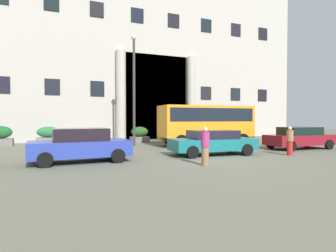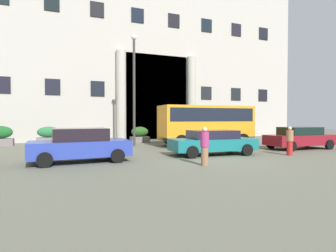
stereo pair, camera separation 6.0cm
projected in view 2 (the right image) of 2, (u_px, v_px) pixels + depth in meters
The scene contains 16 objects.
ground_plane at pixel (209, 159), 13.76m from camera, with size 80.00×64.00×0.12m, color #5F6050.
office_building_facade at pixel (126, 40), 29.68m from camera, with size 36.60×9.70×20.96m.
orange_minibus at pixel (206, 122), 19.93m from camera, with size 6.82×3.01×2.88m.
bus_stop_sign at pixel (242, 124), 22.99m from camera, with size 0.44×0.08×2.46m.
hedge_planter_far_east at pixel (176, 131), 24.49m from camera, with size 1.84×0.76×1.70m.
hedge_planter_entrance_left at pixel (140, 135), 22.92m from camera, with size 1.49×0.95×1.29m.
hedge_planter_west at pixel (0, 136), 19.62m from camera, with size 1.66×0.89×1.44m.
hedge_planter_east at pixel (49, 136), 20.45m from camera, with size 1.65×0.85×1.37m.
parked_estate_mid at pixel (212, 142), 14.82m from camera, with size 4.70×2.22×1.33m.
parked_coupe_end at pixel (80, 145), 12.38m from camera, with size 4.39×2.21×1.52m.
parked_sedan_far at pixel (300, 138), 17.75m from camera, with size 4.54×2.13×1.42m.
scooter_by_planter at pixel (101, 146), 14.86m from camera, with size 1.94×0.55×0.89m.
motorcycle_near_kerb at pixel (190, 143), 17.03m from camera, with size 1.92×0.55×0.89m.
pedestrian_child_trailing at pixel (205, 146), 11.40m from camera, with size 0.36×0.36×1.62m.
pedestrian_man_red_shirt at pixel (290, 141), 14.64m from camera, with size 0.36×0.36×1.54m.
lamppost_plaza_centre at pixel (134, 82), 19.90m from camera, with size 0.40×0.40×8.03m.
Camera 2 is at (-7.05, -11.93, 1.94)m, focal length 29.44 mm.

